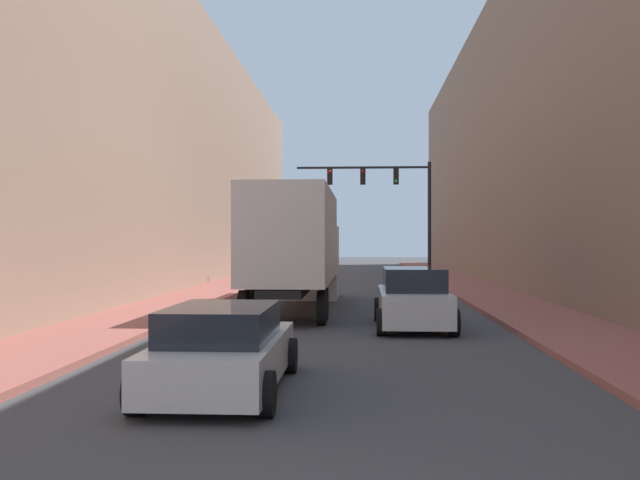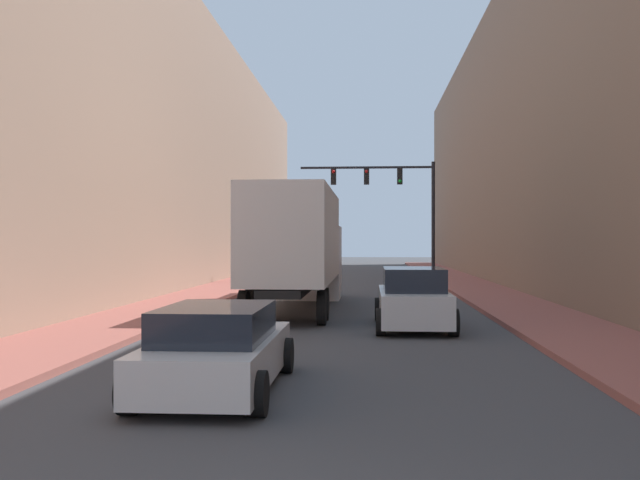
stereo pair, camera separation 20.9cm
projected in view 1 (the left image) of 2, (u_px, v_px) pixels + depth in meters
sidewalk_right at (476, 290)px, 33.96m from camera, size 3.00×80.00×0.15m
sidewalk_left at (221, 289)px, 34.68m from camera, size 3.00×80.00×0.15m
building_right at (572, 126)px, 33.70m from camera, size 6.00×80.00×15.75m
building_left at (130, 140)px, 34.94m from camera, size 6.00×80.00×14.77m
semi_truck at (298, 245)px, 25.21m from camera, size 2.55×12.12×4.08m
sedan_car at (223, 350)px, 11.44m from camera, size 2.05×4.59×1.39m
suv_car at (413, 299)px, 19.72m from camera, size 2.08×4.67×1.67m
traffic_signal_gantry at (394, 196)px, 39.96m from camera, size 7.55×0.35×6.84m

